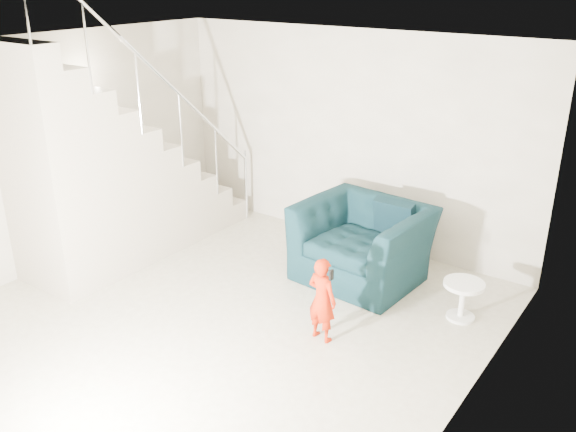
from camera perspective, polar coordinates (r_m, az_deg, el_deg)
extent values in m
plane|color=gray|center=(6.26, -7.61, -10.34)|extent=(5.50, 5.50, 0.00)
plane|color=silver|center=(5.33, -9.12, 14.94)|extent=(5.50, 5.50, 0.00)
plane|color=#A39985|center=(7.77, 5.76, 7.20)|extent=(5.00, 0.00, 5.00)
plane|color=#A39985|center=(7.53, -22.38, 5.12)|extent=(0.00, 5.50, 5.50)
plane|color=#A39985|center=(4.45, 16.02, -5.44)|extent=(0.00, 5.50, 5.50)
imported|color=black|center=(7.00, 6.97, -2.51)|extent=(1.44, 1.28, 0.88)
imported|color=#A81305|center=(5.84, 3.20, -7.80)|extent=(0.34, 0.24, 0.86)
cylinder|color=silver|center=(6.43, 16.16, -6.15)|extent=(0.41, 0.41, 0.04)
cylinder|color=silver|center=(6.52, 15.97, -7.75)|extent=(0.06, 0.06, 0.37)
cylinder|color=silver|center=(6.61, 15.82, -9.04)|extent=(0.29, 0.29, 0.03)
cube|color=#ADA089|center=(8.97, -6.97, 1.05)|extent=(1.00, 0.30, 0.27)
cube|color=#ADA089|center=(8.72, -8.33, 1.29)|extent=(1.00, 0.30, 0.54)
cube|color=#ADA089|center=(8.47, -9.76, 1.55)|extent=(1.00, 0.30, 0.81)
cube|color=#ADA089|center=(8.23, -11.28, 1.82)|extent=(1.00, 0.30, 1.08)
cube|color=#ADA089|center=(8.00, -12.89, 2.10)|extent=(1.00, 0.30, 1.35)
cube|color=#ADA089|center=(7.77, -14.59, 2.40)|extent=(1.00, 0.30, 1.62)
cube|color=#ADA089|center=(7.55, -16.40, 2.72)|extent=(1.00, 0.30, 1.89)
cube|color=#ADA089|center=(7.34, -18.31, 3.05)|extent=(1.00, 0.30, 2.16)
cube|color=#ADA089|center=(7.14, -20.34, 3.39)|extent=(1.00, 0.30, 2.43)
cube|color=#ADA089|center=(6.95, -22.48, 3.76)|extent=(1.00, 0.30, 2.70)
cylinder|color=silver|center=(7.15, -12.10, 12.89)|extent=(0.04, 3.03, 2.73)
cylinder|color=silver|center=(8.64, -3.95, 2.91)|extent=(0.04, 0.04, 1.00)
cube|color=black|center=(7.09, 9.93, -0.24)|extent=(0.48, 0.23, 0.47)
cube|color=black|center=(7.19, 2.32, -0.70)|extent=(0.06, 0.57, 0.64)
cube|color=black|center=(5.60, 4.07, -5.53)|extent=(0.03, 0.05, 0.10)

